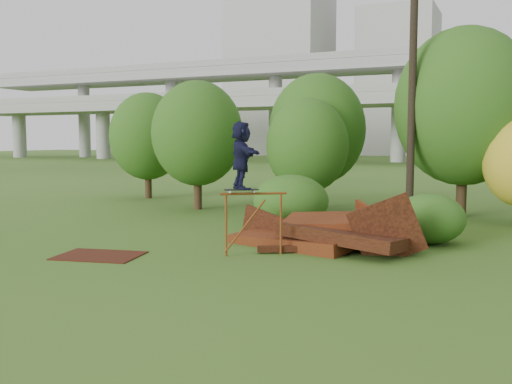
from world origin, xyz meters
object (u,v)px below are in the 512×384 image
at_px(scrap_pile, 324,234).
at_px(utility_pole, 413,70).
at_px(flat_plate, 99,256).
at_px(skater, 241,155).

relative_size(scrap_pile, utility_pole, 0.53).
relative_size(flat_plate, utility_pole, 0.19).
bearing_deg(utility_pole, skater, -109.85).
height_order(scrap_pile, flat_plate, scrap_pile).
distance_m(scrap_pile, skater, 3.44).
bearing_deg(utility_pole, flat_plate, -122.78).
distance_m(scrap_pile, utility_pole, 8.12).
distance_m(flat_plate, utility_pole, 12.87).
bearing_deg(utility_pole, scrap_pile, -102.29).
relative_size(skater, utility_pole, 0.16).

